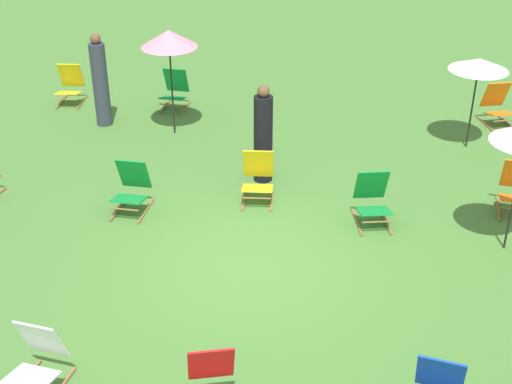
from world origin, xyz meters
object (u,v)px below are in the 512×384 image
Objects in this scene: deckchair_0 at (258,178)px; deckchair_9 at (372,200)px; deckchair_6 at (70,86)px; deckchair_5 at (175,91)px; person_1 at (100,83)px; deckchair_1 at (37,361)px; deckchair_4 at (132,189)px; deckchair_11 at (497,106)px; umbrella_0 at (479,65)px; umbrella_2 at (169,39)px; person_0 at (263,137)px.

deckchair_9 is at bearing -19.14° from deckchair_0.
deckchair_6 is 7.43m from deckchair_9.
deckchair_5 is 1.00× the size of deckchair_9.
deckchair_1 is at bearing 38.77° from person_1.
deckchair_9 is at bearing 4.85° from deckchair_4.
deckchair_0 and deckchair_11 have the same top height.
umbrella_0 is (5.73, 6.59, 1.21)m from deckchair_1.
deckchair_4 is 1.00× the size of deckchair_9.
deckchair_0 is 3.36m from umbrella_2.
deckchair_1 is at bearing 76.14° from person_0.
deckchair_5 is 0.98× the size of deckchair_11.
umbrella_0 is at bearing -137.33° from deckchair_11.
deckchair_0 is at bearing 79.16° from person_1.
person_1 is at bearing 168.39° from umbrella_2.
deckchair_11 is 6.50m from umbrella_2.
deckchair_1 is 1.01× the size of deckchair_9.
deckchair_5 is at bearing 123.05° from deckchair_9.
deckchair_0 is 1.00× the size of deckchair_5.
deckchair_11 is (2.68, 3.95, 0.00)m from deckchair_9.
person_1 is (-5.03, 3.28, 0.50)m from deckchair_9.
umbrella_2 is at bearing -31.15° from deckchair_6.
deckchair_0 is at bearing 76.34° from deckchair_1.
deckchair_5 is 6.01m from umbrella_0.
deckchair_0 is at bearing -43.64° from deckchair_6.
umbrella_0 reaches higher than deckchair_11.
person_0 is (4.29, -3.13, 0.42)m from deckchair_6.
person_0 is at bearing -49.46° from deckchair_5.
deckchair_4 is 7.47m from deckchair_11.
deckchair_6 is 0.41× the size of umbrella_2.
deckchair_1 and deckchair_4 have the same top height.
person_1 is at bearing 176.11° from umbrella_0.
deckchair_4 is at bearing -166.86° from deckchair_0.
deckchair_1 is 8.43m from deckchair_6.
umbrella_2 is (0.23, 6.76, 1.49)m from deckchair_1.
deckchair_0 is at bearing -156.60° from deckchair_11.
person_0 is at bearing -162.10° from deckchair_11.
deckchair_4 is at bearing -162.47° from deckchair_11.
person_0 is at bearing 136.34° from deckchair_9.
deckchair_11 is (6.49, 7.73, 0.00)m from deckchair_1.
deckchair_0 is 0.99× the size of deckchair_1.
deckchair_9 is at bearing -138.05° from deckchair_11.
umbrella_0 reaches higher than deckchair_1.
deckchair_4 is 0.49× the size of umbrella_0.
deckchair_6 is at bearing 124.31° from deckchair_4.
person_1 is at bearing 171.13° from deckchair_11.
deckchair_1 is 5.43m from person_0.
deckchair_6 is at bearing 135.48° from deckchair_9.
deckchair_5 is 2.24m from deckchair_6.
umbrella_0 is 0.84× the size of umbrella_2.
deckchair_4 is 3.69m from deckchair_9.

